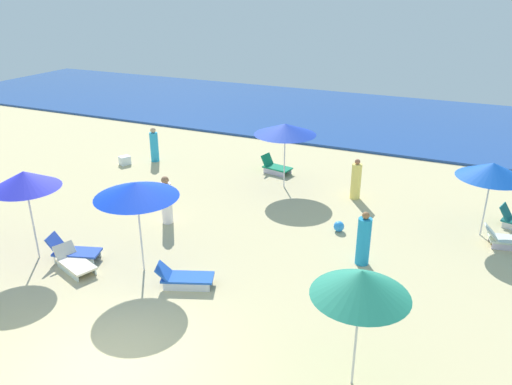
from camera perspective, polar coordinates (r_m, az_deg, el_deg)
name	(u,v)px	position (r m, az deg, el deg)	size (l,w,h in m)	color
ground_plane	(112,363)	(11.79, -16.02, -18.20)	(60.00, 60.00, 0.00)	#CFBD89
ocean	(365,117)	(31.37, 12.27, 8.37)	(60.00, 13.33, 0.12)	#224998
umbrella_0	(285,129)	(19.40, 3.34, 7.22)	(2.42, 2.42, 2.60)	silver
lounge_chair_0_0	(275,167)	(21.54, 2.23, 2.94)	(1.38, 0.86, 0.75)	silver
umbrella_2	(136,190)	(13.69, -13.48, 0.29)	(2.28, 2.28, 2.69)	silver
lounge_chair_2_0	(184,278)	(13.77, -8.20, -9.57)	(1.62, 1.10, 0.62)	silver
umbrella_3	(492,170)	(17.06, 25.31, 2.30)	(2.13, 2.13, 2.48)	silver
lounge_chair_3_1	(506,239)	(17.36, 26.55, -4.77)	(1.43, 0.87, 0.62)	silver
umbrella_4	(25,180)	(15.41, -24.84, 1.32)	(1.93, 1.93, 2.74)	silver
lounge_chair_4_0	(74,262)	(15.27, -19.98, -7.47)	(1.56, 1.06, 0.60)	silver
lounge_chair_4_1	(73,251)	(15.75, -20.09, -6.33)	(1.57, 1.01, 0.78)	silver
umbrella_5	(361,283)	(9.67, 11.87, -10.08)	(1.91, 1.91, 2.67)	silver
beachgoer_0	(364,240)	(14.72, 12.14, -5.34)	(0.51, 0.51, 1.65)	#1E90CB
beachgoer_1	(356,181)	(19.16, 11.31, 1.35)	(0.44, 0.44, 1.57)	#F7DB66
beachgoer_2	(167,201)	(17.09, -10.15, -1.00)	(0.44, 0.44, 1.68)	white
beachgoer_3	(154,146)	(23.32, -11.51, 5.24)	(0.45, 0.45, 1.58)	#299ED2
cooler_box_0	(125,160)	(23.34, -14.70, 3.56)	(0.45, 0.36, 0.39)	white
beach_ball_1	(339,226)	(16.71, 9.42, -3.83)	(0.35, 0.35, 0.35)	#2A8AE4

